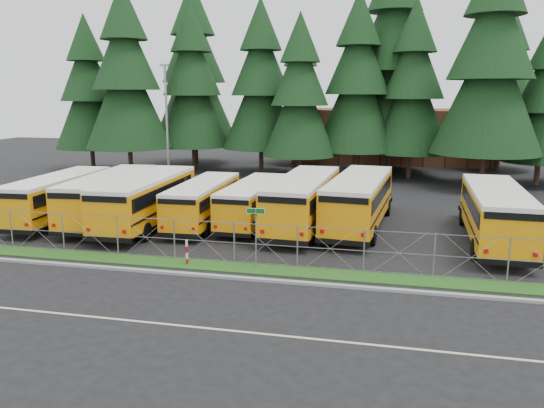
{
  "coord_description": "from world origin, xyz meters",
  "views": [
    {
      "loc": [
        5.95,
        -23.91,
        7.88
      ],
      "look_at": [
        -0.31,
        4.0,
        1.86
      ],
      "focal_mm": 35.0,
      "sensor_mm": 36.0,
      "label": 1
    }
  ],
  "objects_px": {
    "street_sign": "(256,225)",
    "bus_4": "(255,203)",
    "bus_5": "(305,202)",
    "bus_east": "(494,215)",
    "bus_1": "(113,198)",
    "bus_2": "(149,201)",
    "bus_3": "(205,203)",
    "striped_bollard": "(187,253)",
    "bus_6": "(360,202)",
    "light_standard": "(167,122)",
    "bus_0": "(62,198)"
  },
  "relations": [
    {
      "from": "bus_1",
      "to": "street_sign",
      "type": "xyz_separation_m",
      "value": [
        10.89,
        -6.82,
        0.54
      ]
    },
    {
      "from": "bus_2",
      "to": "bus_6",
      "type": "xyz_separation_m",
      "value": [
        12.39,
        2.17,
        0.04
      ]
    },
    {
      "from": "bus_1",
      "to": "bus_3",
      "type": "distance_m",
      "value": 5.84
    },
    {
      "from": "bus_1",
      "to": "bus_4",
      "type": "distance_m",
      "value": 8.84
    },
    {
      "from": "bus_3",
      "to": "bus_2",
      "type": "bearing_deg",
      "value": -162.41
    },
    {
      "from": "bus_0",
      "to": "striped_bollard",
      "type": "height_order",
      "value": "bus_0"
    },
    {
      "from": "bus_0",
      "to": "bus_3",
      "type": "height_order",
      "value": "bus_0"
    },
    {
      "from": "bus_4",
      "to": "bus_6",
      "type": "distance_m",
      "value": 6.33
    },
    {
      "from": "bus_4",
      "to": "light_standard",
      "type": "xyz_separation_m",
      "value": [
        -10.12,
        10.45,
        4.21
      ]
    },
    {
      "from": "bus_2",
      "to": "bus_5",
      "type": "height_order",
      "value": "bus_5"
    },
    {
      "from": "bus_3",
      "to": "light_standard",
      "type": "height_order",
      "value": "light_standard"
    },
    {
      "from": "bus_5",
      "to": "bus_2",
      "type": "bearing_deg",
      "value": -167.46
    },
    {
      "from": "bus_2",
      "to": "bus_6",
      "type": "height_order",
      "value": "bus_6"
    },
    {
      "from": "light_standard",
      "to": "bus_2",
      "type": "bearing_deg",
      "value": -71.69
    },
    {
      "from": "bus_3",
      "to": "street_sign",
      "type": "height_order",
      "value": "street_sign"
    },
    {
      "from": "bus_4",
      "to": "bus_east",
      "type": "bearing_deg",
      "value": -3.9
    },
    {
      "from": "bus_3",
      "to": "bus_0",
      "type": "bearing_deg",
      "value": -175.05
    },
    {
      "from": "bus_6",
      "to": "bus_east",
      "type": "height_order",
      "value": "bus_6"
    },
    {
      "from": "bus_1",
      "to": "bus_5",
      "type": "bearing_deg",
      "value": 0.4
    },
    {
      "from": "bus_5",
      "to": "bus_east",
      "type": "height_order",
      "value": "bus_5"
    },
    {
      "from": "bus_4",
      "to": "bus_1",
      "type": "bearing_deg",
      "value": -169.59
    },
    {
      "from": "bus_0",
      "to": "bus_3",
      "type": "bearing_deg",
      "value": 3.85
    },
    {
      "from": "bus_4",
      "to": "bus_5",
      "type": "bearing_deg",
      "value": -2.07
    },
    {
      "from": "bus_3",
      "to": "light_standard",
      "type": "distance_m",
      "value": 13.9
    },
    {
      "from": "striped_bollard",
      "to": "bus_3",
      "type": "bearing_deg",
      "value": 103.47
    },
    {
      "from": "bus_1",
      "to": "bus_6",
      "type": "bearing_deg",
      "value": 1.58
    },
    {
      "from": "bus_5",
      "to": "light_standard",
      "type": "relative_size",
      "value": 1.16
    },
    {
      "from": "bus_1",
      "to": "striped_bollard",
      "type": "height_order",
      "value": "bus_1"
    },
    {
      "from": "bus_1",
      "to": "bus_east",
      "type": "distance_m",
      "value": 22.19
    },
    {
      "from": "bus_5",
      "to": "bus_4",
      "type": "bearing_deg",
      "value": 178.89
    },
    {
      "from": "bus_5",
      "to": "light_standard",
      "type": "distance_m",
      "value": 17.46
    },
    {
      "from": "bus_6",
      "to": "street_sign",
      "type": "distance_m",
      "value": 9.48
    },
    {
      "from": "bus_5",
      "to": "bus_east",
      "type": "distance_m",
      "value": 10.39
    },
    {
      "from": "bus_1",
      "to": "bus_6",
      "type": "xyz_separation_m",
      "value": [
        15.05,
        1.69,
        0.07
      ]
    },
    {
      "from": "bus_1",
      "to": "bus_4",
      "type": "height_order",
      "value": "bus_1"
    },
    {
      "from": "bus_3",
      "to": "bus_6",
      "type": "height_order",
      "value": "bus_6"
    },
    {
      "from": "bus_4",
      "to": "striped_bollard",
      "type": "xyz_separation_m",
      "value": [
        -1.1,
        -8.39,
        -0.69
      ]
    },
    {
      "from": "striped_bollard",
      "to": "bus_1",
      "type": "bearing_deg",
      "value": 137.18
    },
    {
      "from": "bus_0",
      "to": "bus_6",
      "type": "height_order",
      "value": "bus_6"
    },
    {
      "from": "bus_2",
      "to": "light_standard",
      "type": "bearing_deg",
      "value": 106.63
    },
    {
      "from": "bus_0",
      "to": "bus_5",
      "type": "xyz_separation_m",
      "value": [
        15.14,
        1.5,
        0.12
      ]
    },
    {
      "from": "bus_5",
      "to": "bus_east",
      "type": "relative_size",
      "value": 1.02
    },
    {
      "from": "bus_1",
      "to": "bus_4",
      "type": "xyz_separation_m",
      "value": [
        8.74,
        1.3,
        -0.2
      ]
    },
    {
      "from": "bus_2",
      "to": "light_standard",
      "type": "distance_m",
      "value": 13.48
    },
    {
      "from": "bus_2",
      "to": "bus_3",
      "type": "distance_m",
      "value": 3.33
    },
    {
      "from": "bus_6",
      "to": "bus_4",
      "type": "bearing_deg",
      "value": -171.11
    },
    {
      "from": "bus_5",
      "to": "bus_6",
      "type": "height_order",
      "value": "bus_6"
    },
    {
      "from": "bus_0",
      "to": "bus_4",
      "type": "xyz_separation_m",
      "value": [
        12.02,
        1.72,
        -0.14
      ]
    },
    {
      "from": "bus_4",
      "to": "bus_6",
      "type": "bearing_deg",
      "value": 5.44
    },
    {
      "from": "street_sign",
      "to": "bus_4",
      "type": "bearing_deg",
      "value": 104.84
    }
  ]
}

